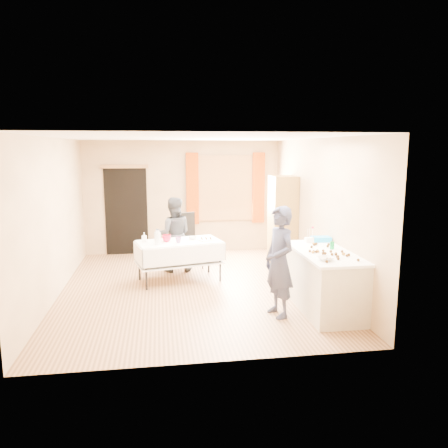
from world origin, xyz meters
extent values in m
cube|color=#9E7047|center=(0.00, 0.00, -0.01)|extent=(4.50, 5.50, 0.02)
cube|color=white|center=(0.00, 0.00, 2.61)|extent=(4.50, 5.50, 0.02)
cube|color=tan|center=(0.00, 2.76, 1.30)|extent=(4.50, 0.02, 2.60)
cube|color=tan|center=(0.00, -2.76, 1.30)|extent=(4.50, 0.02, 2.60)
cube|color=tan|center=(-2.26, 0.00, 1.30)|extent=(0.02, 5.50, 2.60)
cube|color=tan|center=(2.26, 0.00, 1.30)|extent=(0.02, 5.50, 2.60)
cube|color=olive|center=(1.00, 2.72, 1.50)|extent=(1.32, 0.06, 1.52)
cube|color=white|center=(1.00, 2.71, 1.50)|extent=(1.20, 0.02, 1.40)
cube|color=#AF3C03|center=(0.22, 2.67, 1.50)|extent=(0.28, 0.06, 1.65)
cube|color=#AF3C03|center=(1.78, 2.67, 1.50)|extent=(0.28, 0.06, 1.65)
cube|color=black|center=(-1.30, 2.73, 1.00)|extent=(0.95, 0.04, 2.00)
cube|color=olive|center=(-1.30, 2.70, 2.02)|extent=(1.05, 0.06, 0.08)
cube|color=olive|center=(1.99, 1.30, 0.93)|extent=(0.50, 0.60, 1.86)
cube|color=beige|center=(1.89, -1.34, 0.43)|extent=(0.73, 1.62, 0.86)
cube|color=white|center=(1.89, -1.34, 0.89)|extent=(0.80, 1.68, 0.04)
cube|color=white|center=(-0.21, 0.45, 0.73)|extent=(1.62, 1.07, 0.04)
cube|color=black|center=(0.04, 1.30, 0.49)|extent=(0.60, 0.60, 0.07)
cube|color=black|center=(-0.04, 1.50, 0.79)|extent=(0.44, 0.22, 0.66)
imported|color=#252842|center=(1.14, -1.47, 0.81)|extent=(0.79, 0.70, 1.62)
imported|color=black|center=(-0.28, 1.12, 0.74)|extent=(0.77, 0.63, 1.48)
cylinder|color=#09802E|center=(2.04, -1.23, 0.97)|extent=(0.07, 0.07, 0.12)
imported|color=white|center=(1.69, -1.85, 0.94)|extent=(0.26, 0.26, 0.05)
cube|color=white|center=(1.86, -0.71, 0.95)|extent=(0.16, 0.11, 0.08)
cube|color=#1199F0|center=(2.08, -0.67, 0.95)|extent=(0.31, 0.21, 0.08)
cylinder|color=silver|center=(-0.59, 0.23, 0.86)|extent=(0.14, 0.14, 0.22)
imported|color=red|center=(-0.43, 0.44, 0.81)|extent=(0.24, 0.24, 0.12)
imported|color=red|center=(-0.23, 0.31, 0.80)|extent=(0.14, 0.14, 0.10)
imported|color=white|center=(0.06, 0.60, 0.77)|extent=(0.27, 0.27, 0.05)
cube|color=white|center=(0.29, 0.46, 0.76)|extent=(0.34, 0.30, 0.02)
imported|color=white|center=(-0.83, 0.47, 0.84)|extent=(0.10, 0.10, 0.17)
sphere|color=#3F2314|center=(1.75, -1.42, 0.93)|extent=(0.04, 0.04, 0.04)
sphere|color=black|center=(2.10, -1.98, 0.93)|extent=(0.04, 0.04, 0.04)
sphere|color=black|center=(1.87, -1.86, 0.93)|extent=(0.04, 0.04, 0.04)
sphere|color=black|center=(1.71, -1.87, 0.93)|extent=(0.04, 0.04, 0.04)
sphere|color=black|center=(1.85, -0.97, 0.93)|extent=(0.04, 0.04, 0.04)
sphere|color=black|center=(2.10, -1.47, 0.93)|extent=(0.04, 0.04, 0.04)
sphere|color=#3F2314|center=(1.75, -1.87, 0.93)|extent=(0.04, 0.04, 0.04)
sphere|color=black|center=(1.84, -1.38, 0.93)|extent=(0.04, 0.04, 0.04)
sphere|color=black|center=(1.65, -1.98, 0.93)|extent=(0.04, 0.04, 0.04)
sphere|color=black|center=(1.72, -1.67, 0.93)|extent=(0.04, 0.04, 0.04)
sphere|color=black|center=(2.08, -0.98, 0.93)|extent=(0.04, 0.04, 0.04)
sphere|color=black|center=(1.88, -0.93, 0.93)|extent=(0.04, 0.04, 0.04)
sphere|color=#3F2314|center=(2.06, -1.61, 0.93)|extent=(0.04, 0.04, 0.04)
sphere|color=black|center=(1.88, -1.61, 0.93)|extent=(0.04, 0.04, 0.04)
sphere|color=black|center=(1.95, -1.58, 0.93)|extent=(0.04, 0.04, 0.04)
sphere|color=black|center=(2.02, -1.10, 0.93)|extent=(0.04, 0.04, 0.04)
sphere|color=black|center=(1.78, -1.53, 0.93)|extent=(0.04, 0.04, 0.04)
sphere|color=black|center=(1.91, -0.91, 0.93)|extent=(0.04, 0.04, 0.04)
sphere|color=#3F2314|center=(1.86, -0.90, 0.93)|extent=(0.04, 0.04, 0.04)
sphere|color=black|center=(1.93, -1.62, 0.93)|extent=(0.04, 0.04, 0.04)
sphere|color=black|center=(2.11, -1.67, 0.93)|extent=(0.04, 0.04, 0.04)
sphere|color=black|center=(1.76, -1.11, 0.93)|extent=(0.04, 0.04, 0.04)
sphere|color=black|center=(1.90, -1.77, 0.93)|extent=(0.04, 0.04, 0.04)
sphere|color=black|center=(1.63, -1.37, 0.93)|extent=(0.04, 0.04, 0.04)
sphere|color=#3F2314|center=(1.65, -1.44, 0.93)|extent=(0.04, 0.04, 0.04)
sphere|color=black|center=(1.75, -1.37, 0.93)|extent=(0.04, 0.04, 0.04)
sphere|color=black|center=(1.93, -1.44, 0.93)|extent=(0.04, 0.04, 0.04)
sphere|color=black|center=(2.06, -1.71, 0.93)|extent=(0.04, 0.04, 0.04)
sphere|color=black|center=(1.91, -1.74, 0.93)|extent=(0.04, 0.04, 0.04)
sphere|color=black|center=(1.68, -1.41, 0.93)|extent=(0.04, 0.04, 0.04)
sphere|color=#3F2314|center=(2.04, -1.62, 0.93)|extent=(0.04, 0.04, 0.04)
sphere|color=black|center=(1.71, -1.43, 0.93)|extent=(0.04, 0.04, 0.04)
sphere|color=black|center=(1.81, -1.54, 0.93)|extent=(0.04, 0.04, 0.04)
camera|label=1|loc=(-0.55, -7.39, 2.43)|focal=35.00mm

